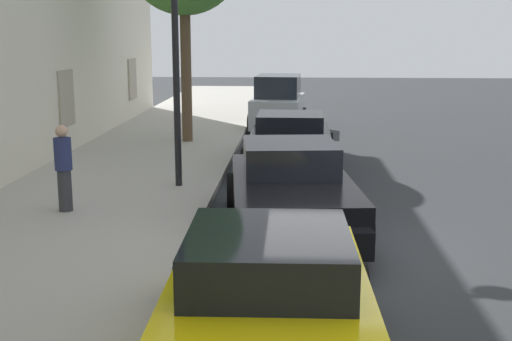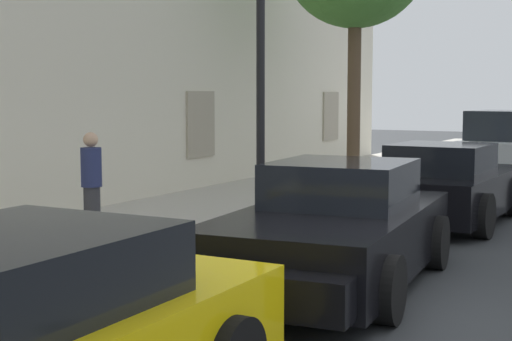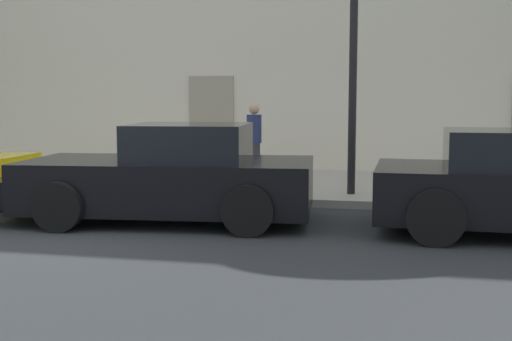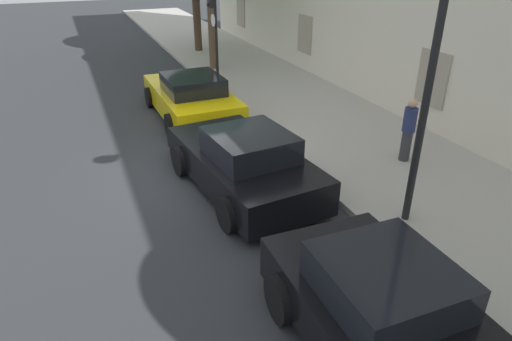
{
  "view_description": "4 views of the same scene",
  "coord_description": "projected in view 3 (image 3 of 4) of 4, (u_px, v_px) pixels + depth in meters",
  "views": [
    {
      "loc": [
        -10.03,
        0.85,
        3.34
      ],
      "look_at": [
        0.52,
        1.45,
        1.13
      ],
      "focal_mm": 46.7,
      "sensor_mm": 36.0,
      "label": 1
    },
    {
      "loc": [
        -7.21,
        -2.7,
        2.27
      ],
      "look_at": [
        2.06,
        2.48,
        1.21
      ],
      "focal_mm": 53.56,
      "sensor_mm": 36.0,
      "label": 2
    },
    {
      "loc": [
        4.44,
        -8.4,
        1.87
      ],
      "look_at": [
        2.22,
        1.8,
        0.69
      ],
      "focal_mm": 46.15,
      "sensor_mm": 36.0,
      "label": 3
    },
    {
      "loc": [
        9.26,
        -2.24,
        4.9
      ],
      "look_at": [
        1.78,
        0.88,
        0.78
      ],
      "focal_mm": 31.23,
      "sensor_mm": 36.0,
      "label": 4
    }
  ],
  "objects": [
    {
      "name": "pedestrian_admiring",
      "position": [
        254.0,
        140.0,
        13.72
      ],
      "size": [
        0.41,
        0.41,
        1.57
      ],
      "color": "#333338",
      "rests_on": "sidewalk"
    },
    {
      "name": "sportscar_yellow_flank",
      "position": [
        160.0,
        179.0,
        9.87
      ],
      "size": [
        4.8,
        2.54,
        1.46
      ],
      "color": "black",
      "rests_on": "ground"
    },
    {
      "name": "ground_plane",
      "position": [
        76.0,
        229.0,
        9.31
      ],
      "size": [
        80.0,
        80.0,
        0.0
      ],
      "primitive_type": "plane",
      "color": "#2B2D30"
    },
    {
      "name": "sidewalk",
      "position": [
        183.0,
        182.0,
        13.85
      ],
      "size": [
        60.0,
        4.49,
        0.14
      ],
      "primitive_type": "cube",
      "color": "#A8A399",
      "rests_on": "ground"
    }
  ]
}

